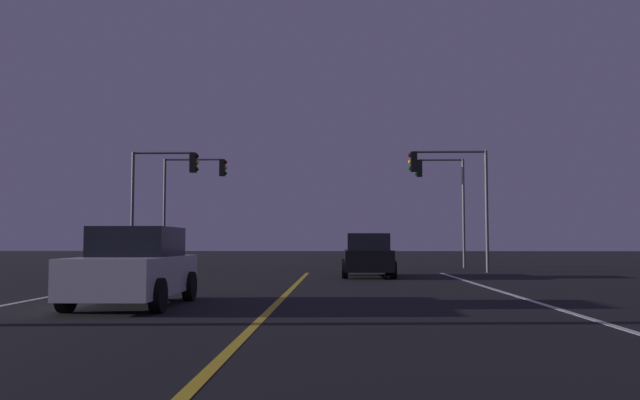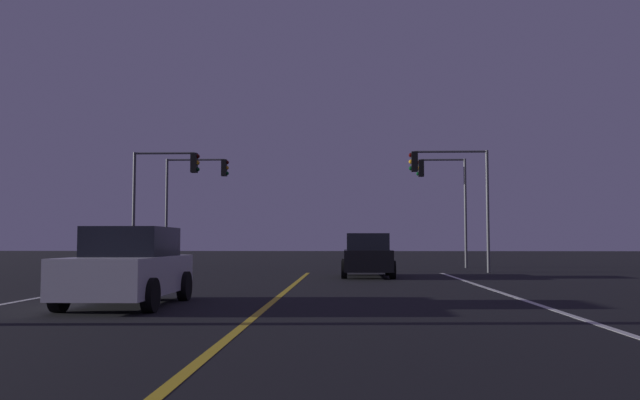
{
  "view_description": "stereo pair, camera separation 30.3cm",
  "coord_description": "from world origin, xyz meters",
  "px_view_note": "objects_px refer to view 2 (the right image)",
  "views": [
    {
      "loc": [
        1.39,
        1.46,
        1.38
      ],
      "look_at": [
        0.61,
        28.71,
        3.11
      ],
      "focal_mm": 36.98,
      "sensor_mm": 36.0,
      "label": 1
    },
    {
      "loc": [
        1.69,
        1.46,
        1.38
      ],
      "look_at": [
        0.61,
        28.71,
        3.11
      ],
      "focal_mm": 36.98,
      "sensor_mm": 36.0,
      "label": 2
    }
  ],
  "objects_px": {
    "traffic_light_near_right": "(450,181)",
    "traffic_light_far_left": "(196,187)",
    "traffic_light_far_right": "(443,188)",
    "car_ahead_far": "(367,256)",
    "car_oncoming": "(129,267)",
    "traffic_light_near_left": "(165,183)"
  },
  "relations": [
    {
      "from": "traffic_light_near_right",
      "to": "car_oncoming",
      "type": "bearing_deg",
      "value": 59.0
    },
    {
      "from": "car_ahead_far",
      "to": "traffic_light_near_left",
      "type": "relative_size",
      "value": 0.78
    },
    {
      "from": "traffic_light_near_right",
      "to": "traffic_light_near_left",
      "type": "distance_m",
      "value": 12.95
    },
    {
      "from": "traffic_light_far_right",
      "to": "traffic_light_far_left",
      "type": "height_order",
      "value": "traffic_light_far_left"
    },
    {
      "from": "traffic_light_near_left",
      "to": "traffic_light_far_left",
      "type": "height_order",
      "value": "traffic_light_far_left"
    },
    {
      "from": "car_ahead_far",
      "to": "traffic_light_far_left",
      "type": "distance_m",
      "value": 13.39
    },
    {
      "from": "traffic_light_far_right",
      "to": "traffic_light_far_left",
      "type": "xyz_separation_m",
      "value": [
        -13.32,
        0.0,
        0.09
      ]
    },
    {
      "from": "traffic_light_near_right",
      "to": "traffic_light_far_right",
      "type": "height_order",
      "value": "traffic_light_far_right"
    },
    {
      "from": "traffic_light_far_right",
      "to": "traffic_light_far_left",
      "type": "relative_size",
      "value": 0.99
    },
    {
      "from": "car_ahead_far",
      "to": "car_oncoming",
      "type": "distance_m",
      "value": 13.04
    },
    {
      "from": "car_ahead_far",
      "to": "traffic_light_far_left",
      "type": "bearing_deg",
      "value": 44.02
    },
    {
      "from": "traffic_light_near_right",
      "to": "traffic_light_far_left",
      "type": "xyz_separation_m",
      "value": [
        -12.82,
        5.5,
        0.25
      ]
    },
    {
      "from": "traffic_light_near_left",
      "to": "traffic_light_far_right",
      "type": "height_order",
      "value": "traffic_light_far_right"
    },
    {
      "from": "traffic_light_near_left",
      "to": "traffic_light_far_right",
      "type": "bearing_deg",
      "value": 22.23
    },
    {
      "from": "traffic_light_near_right",
      "to": "car_ahead_far",
      "type": "bearing_deg",
      "value": 44.62
    },
    {
      "from": "car_oncoming",
      "to": "traffic_light_near_left",
      "type": "xyz_separation_m",
      "value": [
        -3.58,
        15.59,
        3.25
      ]
    },
    {
      "from": "car_oncoming",
      "to": "traffic_light_near_right",
      "type": "distance_m",
      "value": 18.49
    },
    {
      "from": "car_oncoming",
      "to": "traffic_light_far_left",
      "type": "bearing_deg",
      "value": -170.72
    },
    {
      "from": "car_oncoming",
      "to": "traffic_light_far_left",
      "type": "xyz_separation_m",
      "value": [
        -3.45,
        21.09,
        3.53
      ]
    },
    {
      "from": "car_ahead_far",
      "to": "traffic_light_far_left",
      "type": "xyz_separation_m",
      "value": [
        -8.98,
        9.29,
        3.53
      ]
    },
    {
      "from": "traffic_light_far_right",
      "to": "car_oncoming",
      "type": "bearing_deg",
      "value": 64.92
    },
    {
      "from": "traffic_light_far_left",
      "to": "traffic_light_far_right",
      "type": "bearing_deg",
      "value": -0.0
    }
  ]
}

